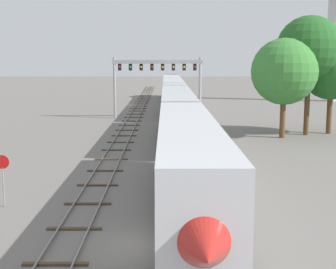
{
  "coord_description": "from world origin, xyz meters",
  "views": [
    {
      "loc": [
        0.82,
        -20.03,
        8.03
      ],
      "look_at": [
        1.0,
        12.0,
        3.0
      ],
      "focal_mm": 51.91,
      "sensor_mm": 36.0,
      "label": 1
    }
  ],
  "objects_px": {
    "passenger_train": "(175,103)",
    "stop_sign": "(3,173)",
    "trackside_tree_left": "(332,68)",
    "signal_gantry": "(157,73)",
    "trackside_tree_right": "(284,72)",
    "trackside_tree_mid": "(309,49)"
  },
  "relations": [
    {
      "from": "signal_gantry",
      "to": "stop_sign",
      "type": "bearing_deg",
      "value": -101.03
    },
    {
      "from": "passenger_train",
      "to": "trackside_tree_left",
      "type": "bearing_deg",
      "value": -26.18
    },
    {
      "from": "signal_gantry",
      "to": "trackside_tree_left",
      "type": "xyz_separation_m",
      "value": [
        18.72,
        -13.68,
        0.9
      ]
    },
    {
      "from": "stop_sign",
      "to": "trackside_tree_right",
      "type": "relative_size",
      "value": 0.29
    },
    {
      "from": "stop_sign",
      "to": "trackside_tree_right",
      "type": "height_order",
      "value": "trackside_tree_right"
    },
    {
      "from": "passenger_train",
      "to": "stop_sign",
      "type": "height_order",
      "value": "passenger_train"
    },
    {
      "from": "stop_sign",
      "to": "signal_gantry",
      "type": "bearing_deg",
      "value": 78.97
    },
    {
      "from": "trackside_tree_left",
      "to": "trackside_tree_mid",
      "type": "xyz_separation_m",
      "value": [
        -2.69,
        -0.84,
        1.98
      ]
    },
    {
      "from": "passenger_train",
      "to": "trackside_tree_left",
      "type": "distance_m",
      "value": 18.87
    },
    {
      "from": "trackside_tree_left",
      "to": "signal_gantry",
      "type": "bearing_deg",
      "value": 143.84
    },
    {
      "from": "trackside_tree_left",
      "to": "trackside_tree_right",
      "type": "bearing_deg",
      "value": -153.77
    },
    {
      "from": "stop_sign",
      "to": "trackside_tree_left",
      "type": "bearing_deg",
      "value": 44.57
    },
    {
      "from": "passenger_train",
      "to": "trackside_tree_left",
      "type": "relative_size",
      "value": 8.91
    },
    {
      "from": "signal_gantry",
      "to": "trackside_tree_right",
      "type": "relative_size",
      "value": 1.2
    },
    {
      "from": "trackside_tree_mid",
      "to": "trackside_tree_right",
      "type": "distance_m",
      "value": 4.24
    },
    {
      "from": "trackside_tree_left",
      "to": "trackside_tree_right",
      "type": "relative_size",
      "value": 1.03
    },
    {
      "from": "trackside_tree_left",
      "to": "passenger_train",
      "type": "bearing_deg",
      "value": 153.82
    },
    {
      "from": "passenger_train",
      "to": "signal_gantry",
      "type": "height_order",
      "value": "signal_gantry"
    },
    {
      "from": "passenger_train",
      "to": "signal_gantry",
      "type": "xyz_separation_m",
      "value": [
        -2.25,
        5.58,
        3.48
      ]
    },
    {
      "from": "passenger_train",
      "to": "signal_gantry",
      "type": "relative_size",
      "value": 7.62
    },
    {
      "from": "passenger_train",
      "to": "signal_gantry",
      "type": "bearing_deg",
      "value": 111.95
    },
    {
      "from": "trackside_tree_left",
      "to": "trackside_tree_right",
      "type": "distance_m",
      "value": 6.36
    }
  ]
}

